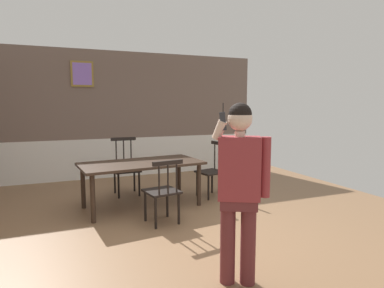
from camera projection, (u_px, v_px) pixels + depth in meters
name	position (u px, v px, depth m)	size (l,w,h in m)	color
ground_plane	(170.00, 233.00, 4.28)	(8.10, 8.10, 0.00)	#846042
room_back_partition	(119.00, 117.00, 7.50)	(6.67, 0.17, 2.85)	#756056
dining_table	(141.00, 167.00, 5.30)	(2.00, 1.15, 0.74)	#38281E
chair_near_window	(163.00, 191.00, 4.57)	(0.50, 0.50, 0.92)	black
chair_by_doorway	(126.00, 168.00, 6.07)	(0.48, 0.48, 1.05)	black
chair_at_table_head	(212.00, 170.00, 5.95)	(0.51, 0.51, 0.99)	black
person_figure	(240.00, 183.00, 2.96)	(0.49, 0.36, 1.68)	brown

